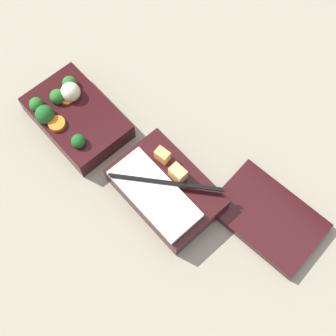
% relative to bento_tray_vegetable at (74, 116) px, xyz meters
% --- Properties ---
extents(ground_plane, '(3.00, 3.00, 0.00)m').
position_rel_bento_tray_vegetable_xyz_m(ground_plane, '(0.10, 0.03, -0.03)').
color(ground_plane, gray).
extents(bento_tray_vegetable, '(0.20, 0.13, 0.07)m').
position_rel_bento_tray_vegetable_xyz_m(bento_tray_vegetable, '(0.00, 0.00, 0.00)').
color(bento_tray_vegetable, black).
rests_on(bento_tray_vegetable, ground_plane).
extents(bento_tray_rice, '(0.20, 0.14, 0.07)m').
position_rel_bento_tray_vegetable_xyz_m(bento_tray_rice, '(0.23, 0.03, -0.00)').
color(bento_tray_rice, black).
rests_on(bento_tray_rice, ground_plane).
extents(bento_lid, '(0.20, 0.15, 0.02)m').
position_rel_bento_tray_vegetable_xyz_m(bento_lid, '(0.39, 0.14, -0.02)').
color(bento_lid, black).
rests_on(bento_lid, ground_plane).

